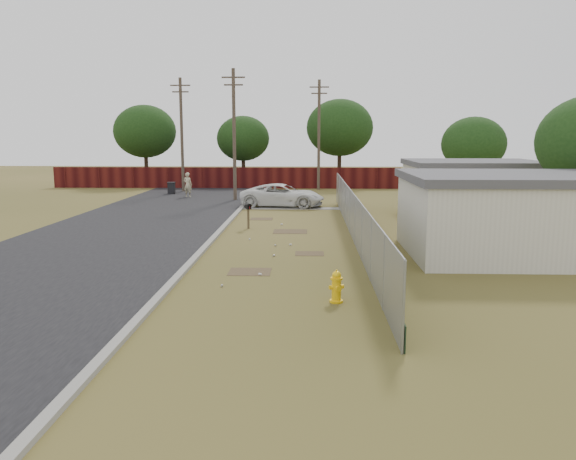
{
  "coord_description": "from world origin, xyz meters",
  "views": [
    {
      "loc": [
        1.12,
        -23.15,
        4.49
      ],
      "look_at": [
        0.41,
        -3.06,
        1.1
      ],
      "focal_mm": 35.0,
      "sensor_mm": 36.0,
      "label": 1
    }
  ],
  "objects_px": {
    "fire_hydrant": "(336,287)",
    "mailbox": "(248,209)",
    "pickup_truck": "(282,195)",
    "trash_bin": "(172,188)",
    "pedestrian": "(188,185)"
  },
  "relations": [
    {
      "from": "pickup_truck",
      "to": "trash_bin",
      "type": "bearing_deg",
      "value": 56.25
    },
    {
      "from": "fire_hydrant",
      "to": "pickup_truck",
      "type": "xyz_separation_m",
      "value": [
        -2.41,
        20.74,
        0.31
      ]
    },
    {
      "from": "mailbox",
      "to": "pickup_truck",
      "type": "xyz_separation_m",
      "value": [
        1.28,
        8.62,
        -0.26
      ]
    },
    {
      "from": "pedestrian",
      "to": "trash_bin",
      "type": "xyz_separation_m",
      "value": [
        -1.79,
        2.32,
        -0.44
      ]
    },
    {
      "from": "fire_hydrant",
      "to": "mailbox",
      "type": "height_order",
      "value": "mailbox"
    },
    {
      "from": "pickup_truck",
      "to": "trash_bin",
      "type": "xyz_separation_m",
      "value": [
        -9.01,
        7.69,
        -0.26
      ]
    },
    {
      "from": "fire_hydrant",
      "to": "pedestrian",
      "type": "xyz_separation_m",
      "value": [
        -9.63,
        26.11,
        0.49
      ]
    },
    {
      "from": "pedestrian",
      "to": "trash_bin",
      "type": "distance_m",
      "value": 2.96
    },
    {
      "from": "mailbox",
      "to": "trash_bin",
      "type": "xyz_separation_m",
      "value": [
        -7.73,
        16.31,
        -0.52
      ]
    },
    {
      "from": "fire_hydrant",
      "to": "trash_bin",
      "type": "height_order",
      "value": "trash_bin"
    },
    {
      "from": "pedestrian",
      "to": "pickup_truck",
      "type": "bearing_deg",
      "value": 161.75
    },
    {
      "from": "pickup_truck",
      "to": "pedestrian",
      "type": "xyz_separation_m",
      "value": [
        -7.22,
        5.37,
        0.18
      ]
    },
    {
      "from": "pickup_truck",
      "to": "pedestrian",
      "type": "bearing_deg",
      "value": 60.1
    },
    {
      "from": "fire_hydrant",
      "to": "mailbox",
      "type": "xyz_separation_m",
      "value": [
        -3.69,
        12.12,
        0.57
      ]
    },
    {
      "from": "pickup_truck",
      "to": "pedestrian",
      "type": "relative_size",
      "value": 2.89
    }
  ]
}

